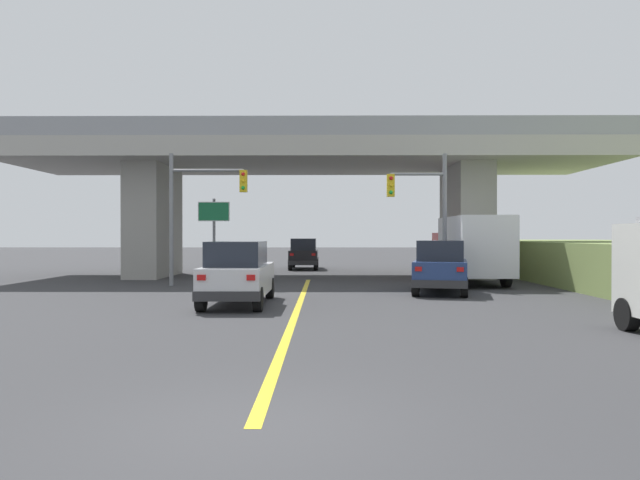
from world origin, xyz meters
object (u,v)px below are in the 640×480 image
at_px(suv_lead, 238,273).
at_px(box_truck, 471,249).
at_px(sedan_oncoming, 304,254).
at_px(traffic_signal_nearside, 426,205).
at_px(highway_sign, 214,220).
at_px(suv_crossing, 441,266).
at_px(traffic_signal_farside, 197,202).

bearing_deg(suv_lead, box_truck, 42.00).
relative_size(sedan_oncoming, traffic_signal_nearside, 0.81).
xyz_separation_m(suv_lead, highway_sign, (-2.85, 11.11, 1.97)).
relative_size(suv_crossing, highway_sign, 1.24).
bearing_deg(suv_crossing, traffic_signal_nearside, 107.29).
relative_size(suv_lead, traffic_signal_nearside, 0.85).
relative_size(suv_crossing, traffic_signal_farside, 0.87).
relative_size(suv_lead, highway_sign, 1.19).
bearing_deg(suv_crossing, box_truck, 75.70).
relative_size(suv_crossing, traffic_signal_nearside, 0.89).
height_order(traffic_signal_nearside, traffic_signal_farside, traffic_signal_farside).
relative_size(suv_lead, suv_crossing, 0.96).
distance_m(suv_lead, sedan_oncoming, 20.42).
relative_size(box_truck, traffic_signal_farside, 1.23).
bearing_deg(traffic_signal_farside, highway_sign, 89.69).
distance_m(suv_crossing, sedan_oncoming, 17.28).
bearing_deg(highway_sign, traffic_signal_nearside, -25.08).
xyz_separation_m(suv_lead, sedan_oncoming, (1.37, 20.38, -0.00)).
height_order(suv_crossing, traffic_signal_farside, traffic_signal_farside).
height_order(traffic_signal_farside, highway_sign, traffic_signal_farside).
bearing_deg(sedan_oncoming, suv_crossing, -70.12).
distance_m(box_truck, traffic_signal_farside, 12.61).
height_order(suv_lead, box_truck, box_truck).
xyz_separation_m(box_truck, highway_sign, (-12.34, 2.57, 1.37)).
height_order(suv_crossing, highway_sign, highway_sign).
relative_size(box_truck, traffic_signal_nearside, 1.26).
xyz_separation_m(suv_crossing, sedan_oncoming, (-5.88, 16.25, -0.00)).
relative_size(sedan_oncoming, traffic_signal_farside, 0.79).
bearing_deg(suv_lead, traffic_signal_nearside, 42.53).
bearing_deg(traffic_signal_nearside, suv_lead, -137.47).
bearing_deg(highway_sign, suv_crossing, -34.67).
xyz_separation_m(box_truck, traffic_signal_farside, (-12.36, -1.35, 2.08)).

